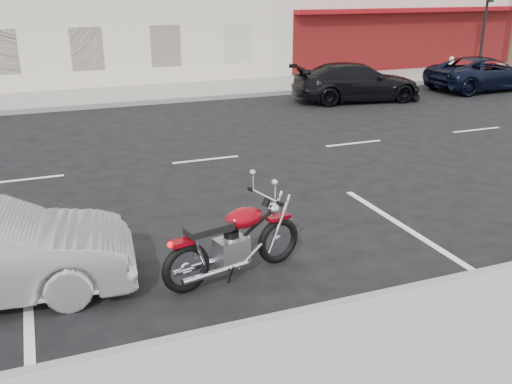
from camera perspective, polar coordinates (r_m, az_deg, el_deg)
ground at (r=14.16m, az=2.75°, el=4.10°), size 120.00×120.00×0.00m
sidewalk_far at (r=21.46m, az=-19.71°, el=8.67°), size 80.00×3.40×0.15m
curb_near at (r=6.64m, az=-12.79°, el=-15.49°), size 80.00×0.12×0.16m
curb_far at (r=19.79m, az=-19.47°, el=7.83°), size 80.00×0.12×0.16m
traffic_light at (r=28.23m, az=22.07°, el=15.97°), size 0.26×0.30×3.80m
fire_hydrant at (r=27.54m, az=18.94°, el=12.01°), size 0.20×0.20×0.72m
motorcycle at (r=8.34m, az=2.40°, el=-3.85°), size 2.19×0.87×1.12m
suv_far at (r=24.23m, az=21.80°, el=10.95°), size 4.67×2.32×1.27m
car_far at (r=20.65m, az=10.04°, el=10.77°), size 4.76×2.45×1.32m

